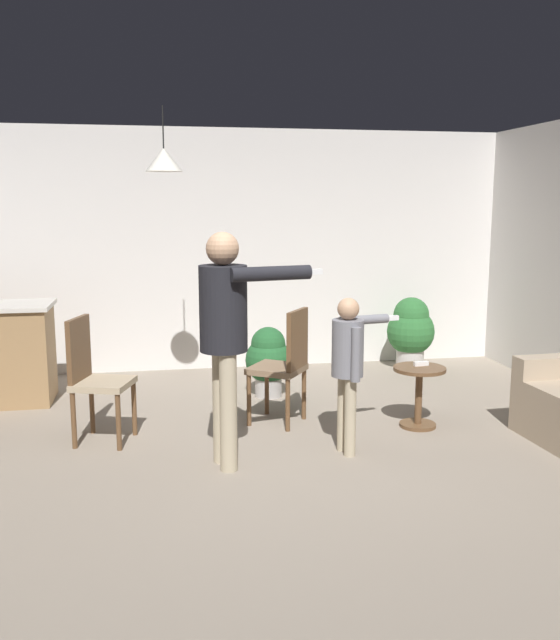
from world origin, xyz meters
The scene contains 11 objects.
ground centered at (0.00, 0.00, 0.00)m, with size 7.68×7.68×0.00m, color gray.
wall_back centered at (0.00, 3.20, 1.35)m, with size 6.40×0.10×2.70m, color silver.
side_table_by_couch centered at (1.31, 0.73, 0.33)m, with size 0.44×0.44×0.52m.
person_adult centered at (-0.38, 0.14, 1.05)m, with size 0.86×0.48×1.69m.
person_child centered at (0.55, 0.24, 0.74)m, with size 0.59×0.41×1.19m.
dining_chair_by_counter centered at (0.21, 1.02, 0.55)m, with size 0.58×0.58×1.00m.
dining_chair_near_wall centered at (-1.35, 0.85, 0.55)m, with size 0.53×0.53×1.00m.
potted_plant_corner centered at (2.00, 2.71, 0.46)m, with size 0.54×0.54×0.83m.
potted_plant_by_wall centered at (0.21, 1.88, 0.38)m, with size 0.45×0.45×0.69m.
spare_remote_on_table centered at (1.34, 0.77, 0.54)m, with size 0.04×0.13×0.04m, color white.
ceiling_light_pendant centered at (-0.75, 1.54, 2.25)m, with size 0.32×0.32×0.55m.
Camera 1 is at (-0.85, -4.58, 1.88)m, focal length 38.52 mm.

